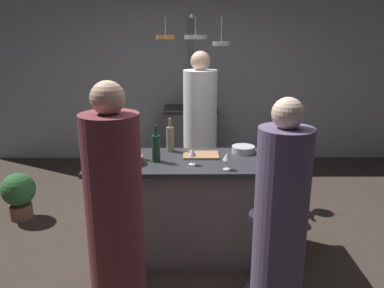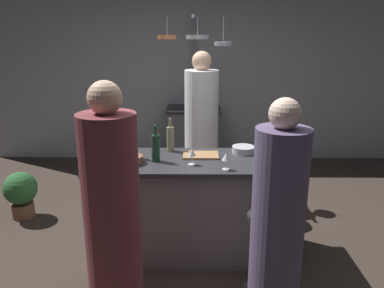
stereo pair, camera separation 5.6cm
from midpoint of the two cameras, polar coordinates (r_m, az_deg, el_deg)
ground_plane at (r=3.79m, az=0.42°, el=-15.34°), size 9.00×9.00×0.00m
back_wall at (r=6.11m, az=0.52°, el=9.84°), size 6.40×0.16×2.60m
kitchen_island at (r=3.57m, az=0.43°, el=-9.14°), size 1.80×0.72×0.90m
stove_range at (r=5.88m, az=0.50°, el=1.11°), size 0.80×0.64×0.89m
chef at (r=4.41m, az=1.75°, el=1.05°), size 0.38×0.38×1.78m
bar_stool_left at (r=3.11m, az=-10.00°, el=-15.16°), size 0.28×0.28×0.68m
guest_left at (r=2.58m, az=-10.99°, el=-11.46°), size 0.36×0.36×1.72m
bar_stool_right at (r=3.11m, az=10.90°, el=-15.23°), size 0.28×0.28×0.68m
guest_right at (r=2.62m, az=13.04°, el=-12.38°), size 0.34×0.34×1.62m
overhead_pot_rack at (r=5.12m, az=0.71°, el=12.82°), size 0.87×1.46×2.17m
potted_plant at (r=4.64m, az=-23.61°, el=-6.48°), size 0.36×0.36×0.52m
cutting_board at (r=3.50m, az=1.78°, el=-1.66°), size 0.32×0.22×0.02m
pepper_mill at (r=3.22m, az=14.08°, el=-1.97°), size 0.05×0.05×0.21m
wine_bottle_green at (r=3.34m, az=-4.90°, el=-0.52°), size 0.07×0.07×0.32m
wine_bottle_rose at (r=3.46m, az=-8.40°, el=-0.27°), size 0.07×0.07×0.29m
wine_bottle_white at (r=3.62m, az=-2.75°, el=0.83°), size 0.07×0.07×0.31m
wine_glass_near_right_guest at (r=3.52m, az=-12.10°, el=-0.26°), size 0.07×0.07×0.15m
wine_glass_by_chef at (r=3.24m, az=0.48°, el=-1.32°), size 0.07×0.07×0.15m
wine_glass_near_left_guest at (r=3.14m, az=5.57°, el=-1.99°), size 0.07×0.07×0.15m
mixing_bowl_steel at (r=3.62m, az=8.04°, el=-0.82°), size 0.21×0.21×0.06m
mixing_bowl_wooden at (r=3.34m, az=-8.41°, el=-2.28°), size 0.20×0.20×0.07m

